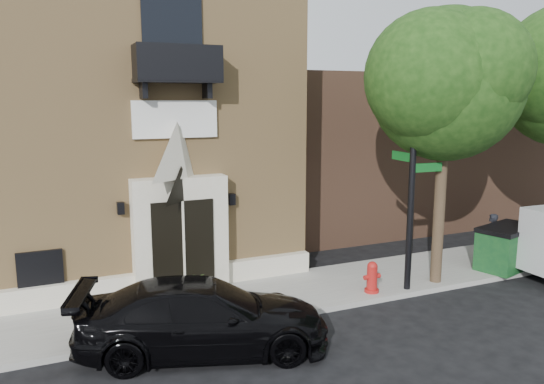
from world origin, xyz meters
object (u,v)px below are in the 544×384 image
at_px(dumpster, 507,247).
at_px(fire_hydrant, 372,277).
at_px(pedestrian_near, 491,237).
at_px(street_sign, 412,172).
at_px(black_sedan, 203,317).

bearing_deg(dumpster, fire_hydrant, 165.26).
bearing_deg(dumpster, pedestrian_near, 65.36).
xyz_separation_m(street_sign, fire_hydrant, (-1.09, 0.16, -2.91)).
bearing_deg(pedestrian_near, dumpster, 40.68).
relative_size(black_sedan, street_sign, 0.82).
relative_size(street_sign, dumpster, 2.88).
distance_m(dumpster, pedestrian_near, 0.80).
bearing_deg(street_sign, fire_hydrant, 174.48).
xyz_separation_m(fire_hydrant, dumpster, (5.12, 0.09, 0.25)).
relative_size(fire_hydrant, pedestrian_near, 0.56).
relative_size(black_sedan, fire_hydrant, 6.18).
xyz_separation_m(street_sign, dumpster, (4.03, 0.25, -2.65)).
height_order(dumpster, pedestrian_near, pedestrian_near).
relative_size(dumpster, pedestrian_near, 1.46).
bearing_deg(fire_hydrant, black_sedan, -167.05).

